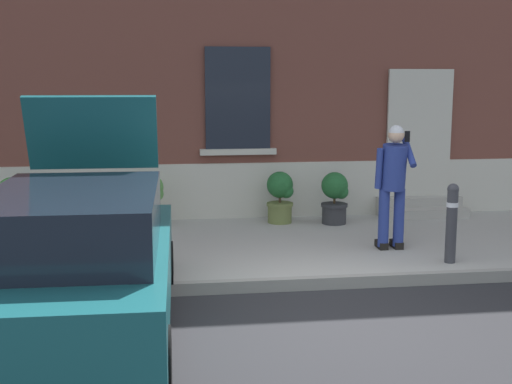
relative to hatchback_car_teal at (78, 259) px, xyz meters
The scene contains 13 objects.
ground_plane 2.59m from the hatchback_car_teal, ahead, with size 80.00×80.00×0.00m, color #232326.
sidewalk 3.99m from the hatchback_car_teal, 51.39° to the left, with size 24.00×3.60×0.15m, color #99968E.
curb_edge 2.82m from the hatchback_car_teal, 26.21° to the left, with size 24.00×0.12×0.15m, color gray.
building_facade 6.74m from the hatchback_car_teal, 66.17° to the left, with size 24.00×1.52×7.50m.
entrance_stoop 7.02m from the hatchback_car_teal, 41.02° to the left, with size 1.50×0.64×0.32m.
hatchback_car_teal is the anchor object (origin of this frame).
bollard_near_person 4.79m from the hatchback_car_teal, 19.68° to the left, with size 0.15×0.15×1.04m.
bollard_far_left 1.65m from the hatchback_car_teal, 78.31° to the left, with size 0.15×0.15×1.04m.
person_on_phone 4.64m from the hatchback_car_teal, 30.80° to the left, with size 0.51×0.48×1.75m.
planter_terracotta 4.54m from the hatchback_car_teal, 109.69° to the left, with size 0.44×0.44×0.86m.
planter_cream 4.40m from the hatchback_car_teal, 82.11° to the left, with size 0.44×0.44×0.86m.
planter_olive 5.14m from the hatchback_car_teal, 57.80° to the left, with size 0.44×0.44×0.86m.
planter_charcoal 5.51m from the hatchback_car_teal, 48.92° to the left, with size 0.44×0.44×0.86m.
Camera 1 is at (-1.59, -6.68, 2.51)m, focal length 46.83 mm.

